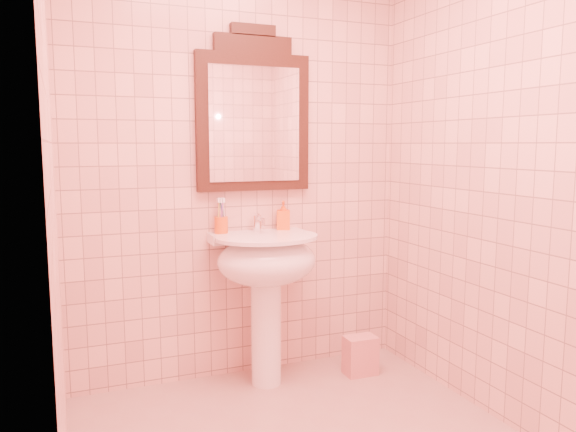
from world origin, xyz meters
name	(u,v)px	position (x,y,z in m)	size (l,w,h in m)	color
back_wall	(241,164)	(0.00, 1.10, 1.25)	(2.00, 0.02, 2.50)	beige
pedestal_sink	(266,271)	(0.07, 0.87, 0.66)	(0.58, 0.58, 0.86)	white
faucet	(258,222)	(0.07, 1.01, 0.92)	(0.04, 0.16, 0.11)	white
mirror	(254,115)	(0.07, 1.07, 1.53)	(0.67, 0.06, 0.94)	black
toothbrush_cup	(221,224)	(-0.14, 1.04, 0.91)	(0.08, 0.08, 0.18)	#D55011
soap_dispenser	(283,215)	(0.24, 1.04, 0.95)	(0.08, 0.08, 0.17)	#E55B13
towel	(360,355)	(0.64, 0.79, 0.12)	(0.19, 0.13, 0.23)	#E29685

